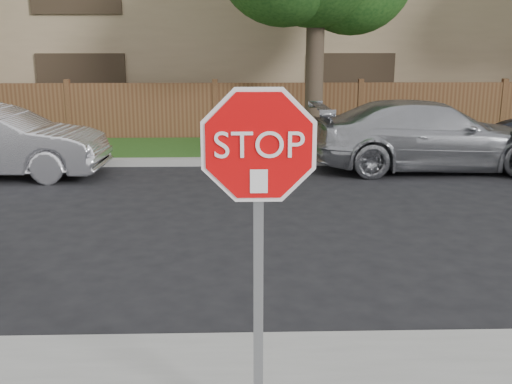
{
  "coord_description": "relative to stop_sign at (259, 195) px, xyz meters",
  "views": [
    {
      "loc": [
        0.65,
        -5.13,
        2.79
      ],
      "look_at": [
        0.77,
        -0.9,
        1.7
      ],
      "focal_mm": 42.0,
      "sensor_mm": 36.0,
      "label": 1
    }
  ],
  "objects": [
    {
      "name": "far_curb",
      "position": [
        -0.77,
        9.63,
        -1.75
      ],
      "size": [
        70.0,
        0.3,
        0.15
      ],
      "primitive_type": "cube",
      "color": "gray",
      "rests_on": "ground"
    },
    {
      "name": "stop_sign",
      "position": [
        0.0,
        0.0,
        0.0
      ],
      "size": [
        1.01,
        0.13,
        2.55
      ],
      "color": "gray",
      "rests_on": "sidewalk_near"
    },
    {
      "name": "ground",
      "position": [
        -0.77,
        1.48,
        -1.83
      ],
      "size": [
        90.0,
        90.0,
        0.0
      ],
      "primitive_type": "plane",
      "color": "black",
      "rests_on": "ground"
    },
    {
      "name": "sedan_right",
      "position": [
        4.0,
        9.06,
        -1.09
      ],
      "size": [
        5.15,
        2.16,
        1.49
      ],
      "primitive_type": "imported",
      "rotation": [
        0.0,
        0.0,
        1.59
      ],
      "color": "#AEB0B6",
      "rests_on": "ground"
    },
    {
      "name": "apartment_building",
      "position": [
        -0.77,
        18.48,
        1.7
      ],
      "size": [
        35.2,
        9.2,
        7.2
      ],
      "color": "#9D8361",
      "rests_on": "ground"
    },
    {
      "name": "grass_strip",
      "position": [
        -0.77,
        11.28,
        -1.77
      ],
      "size": [
        70.0,
        3.0,
        0.12
      ],
      "primitive_type": "cube",
      "color": "#1E4714",
      "rests_on": "ground"
    },
    {
      "name": "fence",
      "position": [
        -0.77,
        12.88,
        -1.03
      ],
      "size": [
        70.0,
        0.12,
        1.6
      ],
      "primitive_type": "cube",
      "color": "#52301C",
      "rests_on": "ground"
    }
  ]
}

